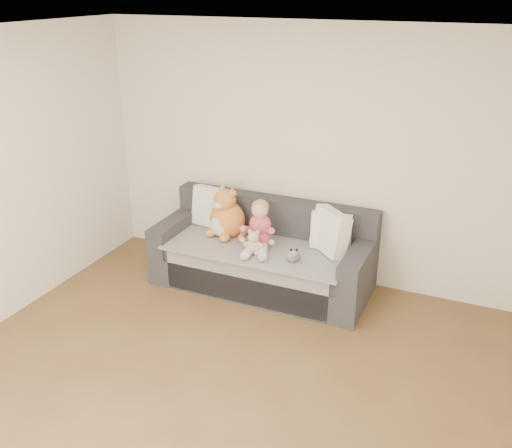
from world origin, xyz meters
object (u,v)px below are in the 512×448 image
(sofa, at_px, (263,257))
(teddy_bear, at_px, (254,244))
(sippy_cup, at_px, (247,241))
(plush_cat, at_px, (226,217))
(toddler, at_px, (259,228))

(sofa, bearing_deg, teddy_bear, -87.58)
(sofa, distance_m, sippy_cup, 0.30)
(plush_cat, xyz_separation_m, teddy_bear, (0.43, -0.28, -0.11))
(sofa, height_order, plush_cat, plush_cat)
(toddler, relative_size, teddy_bear, 2.00)
(sofa, distance_m, plush_cat, 0.56)
(toddler, relative_size, plush_cat, 0.88)
(plush_cat, height_order, sippy_cup, plush_cat)
(plush_cat, bearing_deg, sippy_cup, -11.66)
(toddler, relative_size, sippy_cup, 4.21)
(sofa, relative_size, toddler, 4.34)
(plush_cat, height_order, teddy_bear, plush_cat)
(plush_cat, distance_m, sippy_cup, 0.39)
(plush_cat, relative_size, teddy_bear, 2.27)
(sofa, height_order, toddler, toddler)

